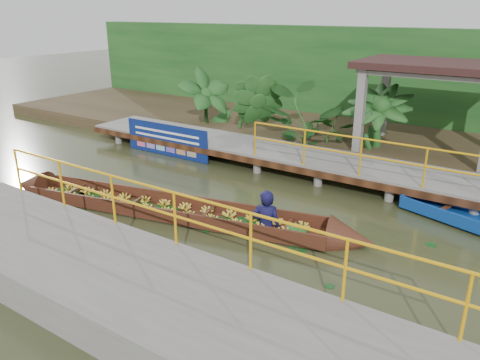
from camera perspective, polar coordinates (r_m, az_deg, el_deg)
The scene contains 9 objects.
ground at distance 11.57m, azimuth -0.70°, elevation -3.66°, with size 80.00×80.00×0.00m, color #31341A.
land_strip at distance 17.86m, azimuth 13.02°, elevation 5.24°, with size 30.00×8.00×0.45m, color #2F2517.
far_dock at distance 14.18m, azimuth 7.19°, elevation 2.80°, with size 16.00×2.06×1.66m.
near_dock at distance 8.03m, azimuth -12.04°, elevation -13.35°, with size 18.00×2.40×1.73m.
pavilion at distance 15.44m, azimuth 22.75°, elevation 11.75°, with size 4.40×3.00×3.00m.
foliage_backdrop at distance 19.84m, azimuth 16.11°, elevation 11.67°, with size 30.00×0.80×4.00m, color #154419.
vendor_boat at distance 11.14m, azimuth -6.67°, elevation -3.32°, with size 9.54×2.89×2.20m.
blue_banner at distance 15.84m, azimuth -8.95°, elevation 4.86°, with size 3.44×0.04×1.08m.
tropical_plants at distance 15.18m, azimuth 14.62°, elevation 6.94°, with size 14.46×1.46×1.83m.
Camera 1 is at (5.97, -8.74, 4.68)m, focal length 35.00 mm.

